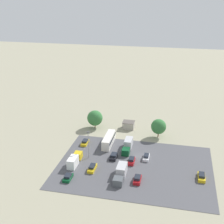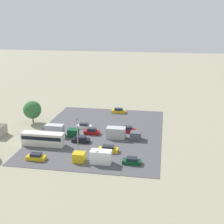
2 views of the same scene
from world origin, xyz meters
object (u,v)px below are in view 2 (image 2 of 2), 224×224
at_px(parked_car_6, 84,126).
at_px(parked_car_7, 81,139).
at_px(bus, 43,138).
at_px(parked_car_4, 119,111).
at_px(parked_car_1, 132,161).
at_px(parked_car_2, 128,130).
at_px(parked_car_0, 36,157).
at_px(parked_car_5, 108,149).
at_px(parked_truck_1, 121,134).
at_px(parked_truck_2, 60,131).
at_px(parked_truck_0, 95,157).
at_px(parked_car_3, 92,132).

height_order(parked_car_6, parked_car_7, parked_car_7).
xyz_separation_m(bus, parked_car_4, (-29.93, 14.51, -1.13)).
xyz_separation_m(parked_car_1, parked_car_2, (-19.02, -3.18, 0.07)).
relative_size(parked_car_0, parked_car_6, 1.00).
distance_m(bus, parked_car_5, 16.73).
bearing_deg(parked_car_2, parked_car_4, -163.34).
height_order(parked_car_4, parked_truck_1, parked_truck_1).
relative_size(parked_car_5, parked_truck_2, 0.53).
bearing_deg(parked_car_0, parked_truck_0, -86.72).
relative_size(parked_truck_1, parked_truck_2, 1.01).
bearing_deg(parked_car_7, parked_car_1, 54.86).
bearing_deg(parked_truck_1, parked_truck_2, -87.09).
relative_size(parked_car_2, parked_car_7, 0.95).
bearing_deg(parked_car_0, parked_car_3, -26.53).
distance_m(parked_car_2, parked_car_7, 14.24).
distance_m(bus, parked_car_4, 33.28).
xyz_separation_m(bus, parked_truck_2, (-6.88, 2.02, -0.40)).
height_order(parked_car_3, parked_car_6, parked_car_3).
relative_size(parked_car_6, parked_car_7, 0.96).
relative_size(parked_car_1, parked_car_4, 0.87).
relative_size(parked_car_4, parked_truck_2, 0.52).
xyz_separation_m(parked_car_3, parked_truck_0, (16.70, 4.58, 0.65)).
bearing_deg(parked_car_3, parked_car_2, 108.54).
bearing_deg(parked_car_2, parked_truck_0, -13.85).
bearing_deg(parked_car_5, parked_truck_0, -17.03).
relative_size(parked_car_3, parked_truck_1, 0.46).
xyz_separation_m(parked_car_0, parked_truck_1, (-15.74, 17.11, 0.70)).
distance_m(parked_car_0, parked_car_5, 16.67).
xyz_separation_m(parked_car_3, parked_car_7, (5.86, -1.52, -0.04)).
relative_size(parked_car_3, parked_car_7, 0.93).
bearing_deg(parked_truck_2, parked_car_0, -2.08).
bearing_deg(parked_car_1, parked_car_0, 94.34).
relative_size(bus, parked_car_3, 2.53).
relative_size(parked_car_4, parked_truck_0, 0.54).
bearing_deg(parked_car_4, parked_car_2, -163.34).
xyz_separation_m(parked_truck_0, parked_truck_2, (-14.13, -12.76, 0.03)).
distance_m(parked_car_2, parked_truck_0, 20.49).
height_order(parked_car_2, parked_car_7, parked_car_2).
bearing_deg(parked_car_1, parked_car_5, 49.65).
height_order(parked_car_5, parked_car_7, parked_car_7).
relative_size(parked_car_0, parked_truck_1, 0.47).
bearing_deg(parked_car_4, parked_car_0, 161.06).
distance_m(bus, parked_car_2, 23.41).
xyz_separation_m(parked_car_1, parked_car_7, (-9.98, -14.18, 0.04)).
bearing_deg(parked_car_7, parked_truck_2, -116.32).
bearing_deg(parked_truck_1, parked_car_2, 167.44).
bearing_deg(parked_car_5, parked_truck_2, -118.67).
bearing_deg(parked_truck_0, parked_car_1, -83.91).
bearing_deg(parked_car_7, parked_truck_1, 112.65).
bearing_deg(parked_truck_1, parked_car_3, -101.63).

